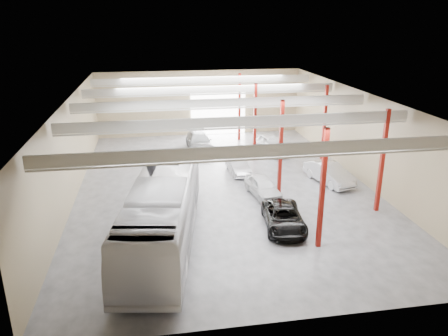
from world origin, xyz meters
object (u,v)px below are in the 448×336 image
object	(u,v)px
car_row_c	(199,142)
car_right_far	(272,144)
black_sedan	(284,218)
car_right_near	(329,173)
car_row_b	(238,165)
car_row_a	(263,187)
coach_bus	(163,211)

from	to	relation	value
car_row_c	car_right_far	xyz separation A→B (m)	(6.77, -2.15, 0.03)
black_sedan	car_right_near	distance (m)	9.02
black_sedan	car_right_near	bearing A→B (deg)	57.37
black_sedan	car_row_b	bearing A→B (deg)	102.05
car_row_c	car_right_near	xyz separation A→B (m)	(9.08, -10.68, -0.01)
car_row_a	car_right_near	bearing A→B (deg)	8.27
coach_bus	car_row_a	xyz separation A→B (m)	(7.40, 5.73, -1.25)
car_row_a	car_row_b	xyz separation A→B (m)	(-0.85, 5.20, -0.06)
black_sedan	car_row_a	xyz separation A→B (m)	(0.00, 5.20, 0.02)
coach_bus	car_row_c	xyz separation A→B (m)	(4.13, 18.12, -1.16)
car_right_near	car_right_far	distance (m)	8.84
car_row_a	car_row_b	world-z (taller)	car_row_a
car_right_far	coach_bus	bearing A→B (deg)	-136.36
car_row_a	car_row_c	xyz separation A→B (m)	(-3.28, 12.39, 0.09)
car_right_near	black_sedan	bearing A→B (deg)	-143.97
car_row_a	car_right_near	xyz separation A→B (m)	(5.80, 1.71, 0.08)
coach_bus	car_right_near	size ratio (longest dim) A/B	2.92
car_right_far	car_row_a	bearing A→B (deg)	-120.91
car_row_b	car_row_c	bearing A→B (deg)	106.01
coach_bus	car_right_far	bearing A→B (deg)	65.27
car_row_b	black_sedan	bearing A→B (deg)	-87.98
car_row_a	car_right_near	distance (m)	6.05
car_row_c	car_right_far	bearing A→B (deg)	-19.14
car_row_a	car_right_near	size ratio (longest dim) A/B	0.87
coach_bus	car_right_far	distance (m)	19.37
coach_bus	car_row_a	bearing A→B (deg)	47.32
black_sedan	car_right_near	size ratio (longest dim) A/B	1.03
black_sedan	coach_bus	bearing A→B (deg)	-168.55
car_row_b	car_right_near	world-z (taller)	car_right_near
black_sedan	car_row_a	size ratio (longest dim) A/B	1.19
black_sedan	car_row_c	size ratio (longest dim) A/B	0.90
car_right_near	car_right_far	xyz separation A→B (m)	(-2.30, 8.53, 0.04)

